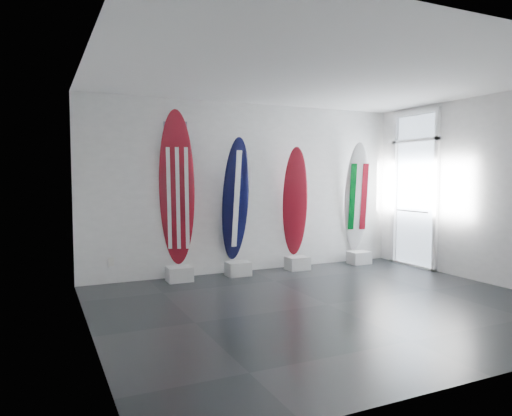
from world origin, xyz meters
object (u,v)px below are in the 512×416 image
surfboard_swiss (295,202)px  surfboard_navy (236,200)px  surfboard_usa (177,189)px  surfboard_italy (357,197)px

surfboard_swiss → surfboard_navy: bearing=-159.1°
surfboard_usa → surfboard_italy: surfboard_usa is taller
surfboard_swiss → surfboard_italy: bearing=20.9°
surfboard_swiss → surfboard_italy: 1.39m
surfboard_navy → surfboard_italy: 2.57m
surfboard_navy → surfboard_italy: (2.57, 0.00, -0.01)m
surfboard_usa → surfboard_italy: size_ratio=1.19×
surfboard_usa → surfboard_navy: (1.04, 0.00, -0.20)m
surfboard_navy → surfboard_swiss: 1.18m
surfboard_swiss → surfboard_italy: size_ratio=0.94×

